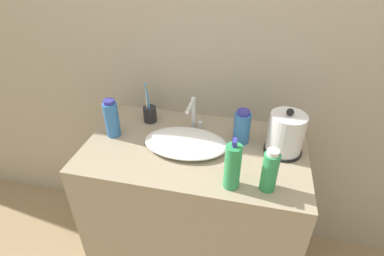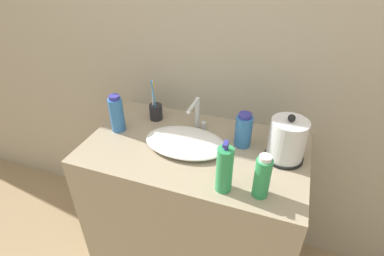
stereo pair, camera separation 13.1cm
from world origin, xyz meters
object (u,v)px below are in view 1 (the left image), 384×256
faucet (194,113)px  hand_cream_bottle (270,171)px  toothbrush_cup (150,113)px  electric_kettle (285,135)px  lotion_bottle (232,167)px  mouthwash_bottle (112,119)px  shampoo_bottle (242,127)px

faucet → hand_cream_bottle: (0.36, -0.33, -0.01)m
faucet → toothbrush_cup: bearing=172.8°
electric_kettle → lotion_bottle: bearing=-126.5°
toothbrush_cup → mouthwash_bottle: 0.21m
toothbrush_cup → lotion_bottle: lotion_bottle is taller
shampoo_bottle → mouthwash_bottle: (-0.60, -0.08, 0.01)m
lotion_bottle → shampoo_bottle: bearing=88.2°
shampoo_bottle → hand_cream_bottle: bearing=-66.4°
electric_kettle → shampoo_bottle: 0.19m
toothbrush_cup → lotion_bottle: 0.60m
lotion_bottle → shampoo_bottle: size_ratio=1.36×
shampoo_bottle → mouthwash_bottle: 0.60m
electric_kettle → lotion_bottle: 0.33m
mouthwash_bottle → toothbrush_cup: bearing=51.0°
shampoo_bottle → toothbrush_cup: bearing=170.9°
toothbrush_cup → lotion_bottle: bearing=-39.5°
toothbrush_cup → hand_cream_bottle: bearing=-31.3°
hand_cream_bottle → electric_kettle: bearing=75.8°
faucet → electric_kettle: (0.42, -0.08, -0.01)m
toothbrush_cup → hand_cream_bottle: toothbrush_cup is taller
hand_cream_bottle → shampoo_bottle: bearing=113.6°
lotion_bottle → mouthwash_bottle: (-0.59, 0.22, -0.01)m
electric_kettle → mouthwash_bottle: 0.79m
toothbrush_cup → mouthwash_bottle: (-0.13, -0.16, 0.04)m
faucet → shampoo_bottle: (0.23, -0.05, -0.02)m
faucet → hand_cream_bottle: hand_cream_bottle is taller
hand_cream_bottle → faucet: bearing=137.3°
lotion_bottle → electric_kettle: bearing=53.5°
toothbrush_cup → shampoo_bottle: (0.47, -0.08, 0.03)m
electric_kettle → mouthwash_bottle: size_ratio=1.16×
shampoo_bottle → lotion_bottle: bearing=-91.8°
lotion_bottle → mouthwash_bottle: lotion_bottle is taller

